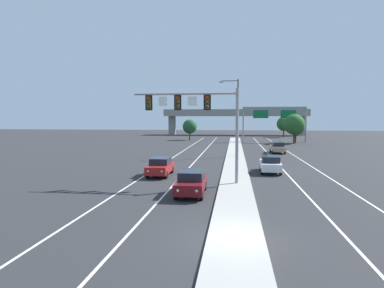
{
  "coord_description": "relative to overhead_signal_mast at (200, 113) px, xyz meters",
  "views": [
    {
      "loc": [
        -0.09,
        -14.27,
        5.12
      ],
      "look_at": [
        -3.2,
        10.75,
        3.2
      ],
      "focal_mm": 32.18,
      "sensor_mm": 36.0,
      "label": 1
    }
  ],
  "objects": [
    {
      "name": "tree_far_left_b",
      "position": [
        -7.61,
        52.31,
        -2.41
      ],
      "size": [
        3.3,
        3.3,
        4.78
      ],
      "color": "#4C3823",
      "rests_on": "ground"
    },
    {
      "name": "overpass_bridge",
      "position": [
        2.76,
        77.76,
        0.26
      ],
      "size": [
        42.4,
        6.4,
        7.65
      ],
      "color": "gray",
      "rests_on": "ground"
    },
    {
      "name": "street_lamp_median",
      "position": [
        2.84,
        19.47,
        0.27
      ],
      "size": [
        2.58,
        0.28,
        10.0
      ],
      "color": "#4C4C51",
      "rests_on": "median_island"
    },
    {
      "name": "tree_far_right_a",
      "position": [
        14.96,
        45.61,
        -2.15
      ],
      "size": [
        3.58,
        3.58,
        5.18
      ],
      "color": "#4C3823",
      "rests_on": "ground"
    },
    {
      "name": "median_island",
      "position": [
        2.76,
        6.06,
        -5.45
      ],
      "size": [
        2.4,
        110.0,
        0.15
      ],
      "primitive_type": "cube",
      "color": "#9E9B93",
      "rests_on": "ground"
    },
    {
      "name": "car_receding_white",
      "position": [
        6.01,
        6.45,
        -4.7
      ],
      "size": [
        1.92,
        4.51,
        1.58
      ],
      "color": "silver",
      "rests_on": "ground"
    },
    {
      "name": "tree_far_right_b",
      "position": [
        15.54,
        66.88,
        -1.99
      ],
      "size": [
        3.74,
        3.74,
        5.42
      ],
      "color": "#4C3823",
      "rests_on": "ground"
    },
    {
      "name": "car_receding_tan",
      "position": [
        8.91,
        24.85,
        -4.7
      ],
      "size": [
        1.9,
        4.5,
        1.58
      ],
      "color": "tan",
      "rests_on": "ground"
    },
    {
      "name": "overhead_signal_mast",
      "position": [
        0.0,
        0.0,
        0.0
      ],
      "size": [
        8.08,
        0.44,
        7.2
      ],
      "color": "gray",
      "rests_on": "median_island"
    },
    {
      "name": "car_oncoming_darkred",
      "position": [
        -0.18,
        -3.68,
        -4.7
      ],
      "size": [
        1.87,
        4.49,
        1.58
      ],
      "color": "#5B0F14",
      "rests_on": "ground"
    },
    {
      "name": "ground_plane",
      "position": [
        2.76,
        -11.94,
        -5.52
      ],
      "size": [
        260.0,
        260.0,
        0.0
      ],
      "primitive_type": "plane",
      "color": "#28282B"
    },
    {
      "name": "tree_far_right_c",
      "position": [
        14.33,
        43.71,
        -1.69
      ],
      "size": [
        4.06,
        4.06,
        5.88
      ],
      "color": "#4C3823",
      "rests_on": "ground"
    },
    {
      "name": "edge_stripe_left",
      "position": [
        -5.24,
        13.06,
        -5.52
      ],
      "size": [
        0.14,
        100.0,
        0.01
      ],
      "primitive_type": "cube",
      "color": "silver",
      "rests_on": "ground"
    },
    {
      "name": "car_oncoming_red",
      "position": [
        -3.86,
        3.5,
        -4.7
      ],
      "size": [
        1.87,
        4.49,
        1.58
      ],
      "color": "maroon",
      "rests_on": "ground"
    },
    {
      "name": "edge_stripe_right",
      "position": [
        10.76,
        13.06,
        -5.52
      ],
      "size": [
        0.14,
        100.0,
        0.01
      ],
      "primitive_type": "cube",
      "color": "silver",
      "rests_on": "ground"
    },
    {
      "name": "lane_stripe_oncoming_center",
      "position": [
        -1.94,
        13.06,
        -5.52
      ],
      "size": [
        0.14,
        100.0,
        0.01
      ],
      "primitive_type": "cube",
      "color": "silver",
      "rests_on": "ground"
    },
    {
      "name": "lane_stripe_receding_center",
      "position": [
        7.46,
        13.06,
        -5.52
      ],
      "size": [
        0.14,
        100.0,
        0.01
      ],
      "primitive_type": "cube",
      "color": "silver",
      "rests_on": "ground"
    },
    {
      "name": "highway_sign_gantry",
      "position": [
        10.96,
        48.21,
        0.64
      ],
      "size": [
        13.28,
        0.42,
        7.5
      ],
      "color": "gray",
      "rests_on": "ground"
    }
  ]
}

